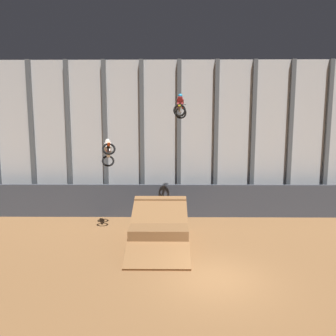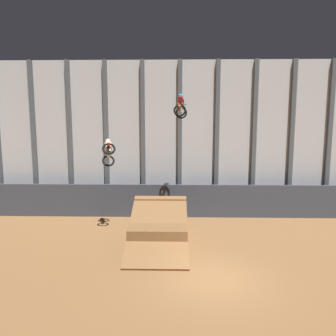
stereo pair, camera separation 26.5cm
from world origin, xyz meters
TOP-DOWN VIEW (x-y plane):
  - ground_plane at (0.00, 0.00)m, footprint 60.00×60.00m
  - arena_back_wall at (-0.00, 10.10)m, footprint 32.00×0.40m
  - lower_barrier at (0.00, 8.79)m, footprint 31.36×0.20m
  - dirt_ramp at (-2.42, 4.30)m, footprint 2.98×5.43m
  - rider_bike_left_air at (-5.37, 5.84)m, footprint 1.10×1.80m
  - rider_bike_right_air at (-1.27, 7.32)m, footprint 0.85×1.77m

SIDE VIEW (x-z plane):
  - ground_plane at x=0.00m, z-range 0.00..0.00m
  - dirt_ramp at x=-2.42m, z-range -0.36..1.80m
  - lower_barrier at x=0.00m, z-range 0.00..2.20m
  - rider_bike_left_air at x=-5.37m, z-range 3.84..5.52m
  - arena_back_wall at x=0.00m, z-range 0.00..10.47m
  - rider_bike_right_air at x=-1.27m, z-range 6.43..7.92m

